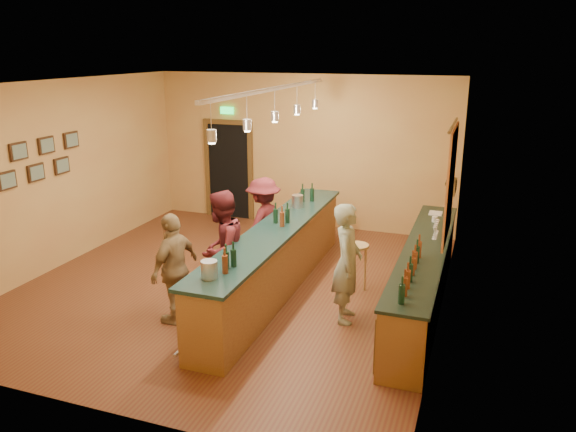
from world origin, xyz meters
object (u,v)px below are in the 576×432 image
(bar_stool, at_px, (357,253))
(customer_c, at_px, (264,223))
(back_counter, at_px, (423,277))
(bartender, at_px, (347,263))
(customer_a, at_px, (222,250))
(customer_b, at_px, (175,268))
(tasting_bar, at_px, (276,255))

(bar_stool, bearing_deg, customer_c, 166.36)
(back_counter, xyz_separation_m, customer_c, (-2.79, 0.69, 0.32))
(bartender, relative_size, customer_a, 0.96)
(bartender, relative_size, customer_b, 1.08)
(customer_b, bearing_deg, back_counter, 124.32)
(bar_stool, bearing_deg, customer_b, -139.23)
(customer_b, distance_m, customer_c, 2.30)
(tasting_bar, relative_size, customer_c, 3.17)
(customer_a, xyz_separation_m, customer_b, (-0.41, -0.64, -0.09))
(back_counter, relative_size, customer_b, 2.89)
(back_counter, height_order, customer_c, customer_c)
(tasting_bar, relative_size, bartender, 3.00)
(tasting_bar, height_order, customer_b, customer_b)
(tasting_bar, xyz_separation_m, customer_c, (-0.55, 0.87, 0.20))
(back_counter, xyz_separation_m, bartender, (-0.97, -0.75, 0.36))
(tasting_bar, distance_m, bartender, 1.42)
(back_counter, xyz_separation_m, customer_b, (-3.20, -1.58, 0.30))
(bartender, height_order, customer_b, bartender)
(customer_c, bearing_deg, customer_b, 6.10)
(customer_c, distance_m, bar_stool, 1.79)
(back_counter, relative_size, bartender, 2.68)
(bartender, xyz_separation_m, customer_a, (-1.83, -0.19, 0.03))
(back_counter, bearing_deg, customer_c, 166.17)
(tasting_bar, xyz_separation_m, bar_stool, (1.19, 0.45, 0.02))
(back_counter, distance_m, customer_c, 2.90)
(customer_a, relative_size, bar_stool, 2.30)
(customer_a, height_order, customer_c, customer_a)
(customer_b, xyz_separation_m, bar_stool, (2.14, 1.85, -0.16))
(tasting_bar, bearing_deg, customer_b, -124.36)
(tasting_bar, height_order, customer_c, customer_c)
(bartender, distance_m, customer_b, 2.38)
(customer_b, bearing_deg, customer_c, 177.88)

